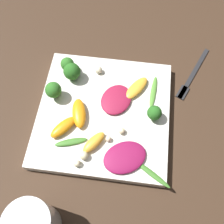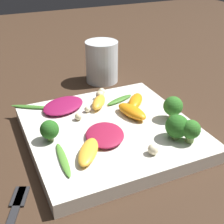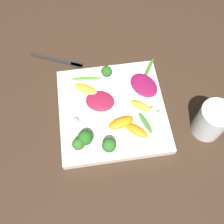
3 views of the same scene
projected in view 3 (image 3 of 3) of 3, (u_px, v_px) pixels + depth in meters
The scene contains 22 objects.
ground_plane at pixel (112, 112), 0.77m from camera, with size 2.40×2.40×0.00m, color #382619.
plate at pixel (112, 110), 0.75m from camera, with size 0.30×0.30×0.03m.
drinking_glass at pixel (211, 121), 0.70m from camera, with size 0.08×0.08×0.11m.
fork at pixel (62, 61), 0.85m from camera, with size 0.09×0.17×0.01m.
radicchio_leaf_0 at pixel (100, 101), 0.75m from camera, with size 0.09×0.10×0.01m.
radicchio_leaf_1 at pixel (144, 85), 0.77m from camera, with size 0.11×0.10×0.01m.
orange_segment_0 at pixel (121, 123), 0.71m from camera, with size 0.05×0.08×0.02m.
orange_segment_1 at pixel (86, 89), 0.76m from camera, with size 0.07×0.08×0.02m.
orange_segment_2 at pixel (141, 106), 0.74m from camera, with size 0.05×0.06×0.02m.
orange_segment_3 at pixel (136, 131), 0.70m from camera, with size 0.06×0.07×0.02m.
broccoli_floret_0 at pixel (107, 71), 0.78m from camera, with size 0.03×0.03×0.04m.
broccoli_floret_1 at pixel (85, 138), 0.68m from camera, with size 0.04×0.04×0.04m.
broccoli_floret_2 at pixel (78, 144), 0.67m from camera, with size 0.03×0.03×0.04m.
broccoli_floret_3 at pixel (109, 145), 0.66m from camera, with size 0.04×0.04×0.05m.
arugula_sprig_0 at pixel (148, 69), 0.80m from camera, with size 0.08×0.06×0.01m.
arugula_sprig_1 at pixel (86, 79), 0.79m from camera, with size 0.02×0.09×0.01m.
arugula_sprig_2 at pixel (145, 123), 0.72m from camera, with size 0.07×0.04×0.01m.
macadamia_nut_0 at pixel (75, 121), 0.72m from camera, with size 0.02×0.02×0.02m.
macadamia_nut_1 at pixel (160, 113), 0.73m from camera, with size 0.02×0.02×0.02m.
macadamia_nut_2 at pixel (125, 91), 0.76m from camera, with size 0.01×0.01×0.01m.
macadamia_nut_3 at pixel (134, 98), 0.75m from camera, with size 0.01×0.01×0.01m.
macadamia_nut_4 at pixel (153, 110), 0.73m from camera, with size 0.02×0.02×0.02m.
Camera 3 is at (0.34, -0.05, 0.68)m, focal length 42.00 mm.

